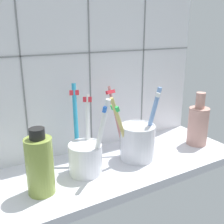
# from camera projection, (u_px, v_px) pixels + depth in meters

# --- Properties ---
(counter_slab) EXTENTS (0.64, 0.22, 0.02)m
(counter_slab) POSITION_uv_depth(u_px,v_px,m) (113.00, 169.00, 0.63)
(counter_slab) COLOR silver
(counter_slab) RESTS_ON ground
(tile_wall_back) EXTENTS (0.64, 0.02, 0.45)m
(tile_wall_back) POSITION_uv_depth(u_px,v_px,m) (88.00, 69.00, 0.66)
(tile_wall_back) COLOR white
(tile_wall_back) RESTS_ON ground
(toothbrush_cup_left) EXTENTS (0.08, 0.14, 0.18)m
(toothbrush_cup_left) POSITION_uv_depth(u_px,v_px,m) (85.00, 154.00, 0.58)
(toothbrush_cup_left) COLOR white
(toothbrush_cup_left) RESTS_ON counter_slab
(toothbrush_cup_right) EXTENTS (0.13, 0.12, 0.18)m
(toothbrush_cup_right) POSITION_uv_depth(u_px,v_px,m) (136.00, 140.00, 0.64)
(toothbrush_cup_right) COLOR silver
(toothbrush_cup_right) RESTS_ON counter_slab
(ceramic_vase) EXTENTS (0.05, 0.05, 0.14)m
(ceramic_vase) POSITION_uv_depth(u_px,v_px,m) (198.00, 124.00, 0.72)
(ceramic_vase) COLOR tan
(ceramic_vase) RESTS_ON counter_slab
(soap_bottle) EXTENTS (0.05, 0.05, 0.13)m
(soap_bottle) POSITION_uv_depth(u_px,v_px,m) (40.00, 165.00, 0.50)
(soap_bottle) COLOR #879C42
(soap_bottle) RESTS_ON counter_slab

